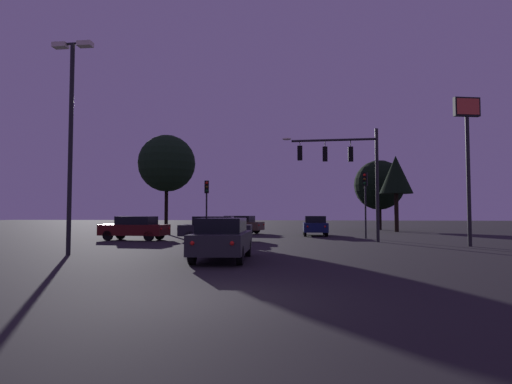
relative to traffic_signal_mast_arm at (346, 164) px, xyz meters
name	(u,v)px	position (x,y,z in m)	size (l,w,h in m)	color
ground_plane	(283,236)	(-4.29, 6.15, -4.71)	(168.00, 168.00, 0.00)	black
traffic_signal_mast_arm	(346,164)	(0.00, 0.00, 0.00)	(5.81, 0.49, 6.83)	#232326
traffic_light_corner_left	(207,197)	(-9.53, 3.40, -1.83)	(0.36, 0.38, 4.05)	#232326
traffic_light_corner_right	(365,192)	(1.53, 3.59, -1.53)	(0.37, 0.39, 4.51)	#232326
car_nearside_lane	(223,238)	(-5.34, -11.28, -3.92)	(2.03, 4.65, 1.52)	#232328
car_crossing_left	(215,228)	(-8.07, -0.30, -3.92)	(4.61, 2.17, 1.52)	#232328
car_crossing_right	(135,228)	(-13.33, -0.19, -3.92)	(4.38, 2.09, 1.52)	#4C0F0F
car_far_lane	(238,224)	(-8.33, 9.86, -3.92)	(4.50, 2.69, 1.52)	#473828
car_parked_lot	(315,225)	(-1.87, 7.21, -3.92)	(1.94, 4.65, 1.52)	#0F1947
parking_lot_lamp_post	(71,121)	(-11.97, -10.12, 0.79)	(1.70, 0.36, 8.81)	#232326
store_sign_illuminated	(467,138)	(5.95, -3.12, 0.91)	(1.42, 0.58, 7.76)	#232326
tree_behind_sign	(396,175)	(5.80, 15.32, 0.62)	(3.10, 3.10, 7.19)	black
tree_left_far	(379,185)	(5.00, 20.22, 0.02)	(5.24, 5.24, 7.36)	black
tree_center_horizon	(167,163)	(-14.18, 8.27, 1.20)	(4.77, 4.77, 8.31)	black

